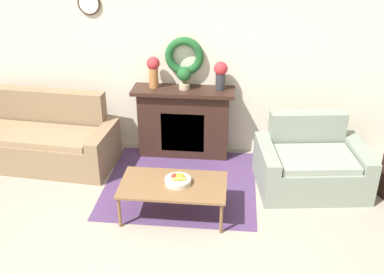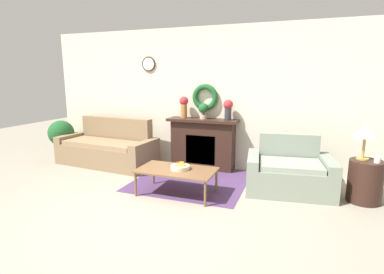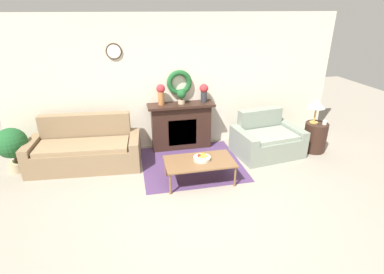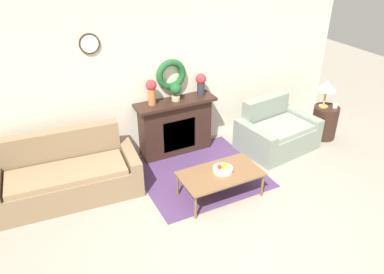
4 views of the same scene
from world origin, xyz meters
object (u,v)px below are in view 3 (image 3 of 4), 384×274
at_px(mug, 325,123).
at_px(vase_on_mantel_left, 161,93).
at_px(fireplace, 181,126).
at_px(fruit_bowl, 202,158).
at_px(couch_left, 86,150).
at_px(loveseat_right, 267,140).
at_px(potted_plant_on_mantel, 181,95).
at_px(table_lamp, 317,104).
at_px(side_table_by_loveseat, 315,137).
at_px(vase_on_mantel_right, 204,92).
at_px(coffee_table, 199,162).
at_px(potted_plant_floor_by_couch, 12,145).

height_order(mug, vase_on_mantel_left, vase_on_mantel_left).
distance_m(mug, vase_on_mantel_left, 3.34).
bearing_deg(fireplace, fruit_bowl, -85.88).
bearing_deg(couch_left, loveseat_right, 0.39).
bearing_deg(potted_plant_on_mantel, mug, -16.77).
xyz_separation_m(table_lamp, vase_on_mantel_left, (-3.02, 0.73, 0.22)).
relative_size(loveseat_right, fruit_bowl, 4.79).
relative_size(couch_left, vase_on_mantel_left, 4.98).
height_order(table_lamp, vase_on_mantel_left, vase_on_mantel_left).
distance_m(side_table_by_loveseat, potted_plant_on_mantel, 2.90).
relative_size(fireplace, potted_plant_on_mantel, 4.54).
relative_size(couch_left, vase_on_mantel_right, 5.51).
relative_size(coffee_table, vase_on_mantel_left, 2.81).
xyz_separation_m(loveseat_right, potted_plant_floor_by_couch, (-4.78, 0.30, 0.22)).
bearing_deg(table_lamp, coffee_table, -164.65).
bearing_deg(couch_left, vase_on_mantel_left, 19.95).
bearing_deg(loveseat_right, coffee_table, -162.09).
height_order(loveseat_right, fruit_bowl, loveseat_right).
xyz_separation_m(loveseat_right, vase_on_mantel_right, (-1.16, 0.68, 0.90)).
xyz_separation_m(loveseat_right, fruit_bowl, (-1.54, -0.74, 0.14)).
bearing_deg(vase_on_mantel_left, vase_on_mantel_right, -0.00).
relative_size(couch_left, potted_plant_floor_by_couch, 2.49).
bearing_deg(potted_plant_floor_by_couch, fruit_bowl, -17.81).
bearing_deg(fireplace, side_table_by_loveseat, -16.01).
distance_m(coffee_table, potted_plant_on_mantel, 1.62).
distance_m(couch_left, vase_on_mantel_right, 2.58).
distance_m(fireplace, fruit_bowl, 1.41).
bearing_deg(vase_on_mantel_left, table_lamp, -13.58).
relative_size(coffee_table, vase_on_mantel_right, 3.11).
distance_m(fireplace, side_table_by_loveseat, 2.79).
height_order(coffee_table, potted_plant_on_mantel, potted_plant_on_mantel).
relative_size(loveseat_right, vase_on_mantel_right, 3.68).
xyz_separation_m(fireplace, potted_plant_floor_by_couch, (-3.14, -0.37, 0.03)).
xyz_separation_m(loveseat_right, table_lamp, (0.98, -0.05, 0.71)).
height_order(loveseat_right, vase_on_mantel_right, vase_on_mantel_right).
relative_size(side_table_by_loveseat, potted_plant_floor_by_couch, 0.73).
bearing_deg(couch_left, table_lamp, 0.65).
bearing_deg(table_lamp, fireplace, 164.58).
xyz_separation_m(couch_left, fruit_bowl, (2.01, -1.00, 0.12)).
bearing_deg(mug, loveseat_right, 171.14).
distance_m(fireplace, table_lamp, 2.77).
distance_m(table_lamp, vase_on_mantel_left, 3.11).
bearing_deg(vase_on_mantel_right, side_table_by_loveseat, -19.44).
height_order(loveseat_right, potted_plant_floor_by_couch, loveseat_right).
height_order(fireplace, potted_plant_on_mantel, potted_plant_on_mantel).
xyz_separation_m(couch_left, table_lamp, (4.53, -0.32, 0.69)).
distance_m(table_lamp, potted_plant_on_mantel, 2.71).
relative_size(couch_left, table_lamp, 4.20).
bearing_deg(side_table_by_loveseat, mug, -37.87).
relative_size(vase_on_mantel_left, potted_plant_on_mantel, 1.40).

